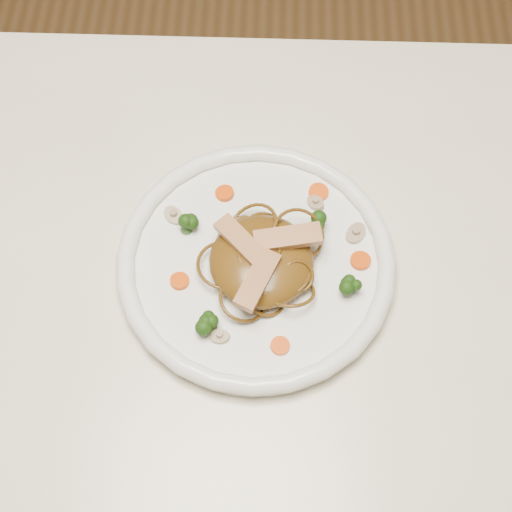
{
  "coord_description": "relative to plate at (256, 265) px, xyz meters",
  "views": [
    {
      "loc": [
        0.08,
        -0.32,
        1.5
      ],
      "look_at": [
        0.07,
        0.06,
        0.78
      ],
      "focal_mm": 53.4,
      "sensor_mm": 36.0,
      "label": 1
    }
  ],
  "objects": [
    {
      "name": "plate",
      "position": [
        0.0,
        0.0,
        0.0
      ],
      "size": [
        0.3,
        0.3,
        0.02
      ],
      "primitive_type": "cylinder",
      "rotation": [
        0.0,
        0.0,
        -0.0
      ],
      "color": "white",
      "rests_on": "table"
    },
    {
      "name": "carrot_4",
      "position": [
        0.03,
        -0.1,
        0.01
      ],
      "size": [
        0.03,
        0.03,
        0.0
      ],
      "primitive_type": "cylinder",
      "rotation": [
        0.0,
        0.0,
        -0.3
      ],
      "color": "#EF5608",
      "rests_on": "plate"
    },
    {
      "name": "carrot_3",
      "position": [
        -0.04,
        0.09,
        0.01
      ],
      "size": [
        0.03,
        0.03,
        0.0
      ],
      "primitive_type": "cylinder",
      "rotation": [
        0.0,
        0.0,
        0.21
      ],
      "color": "#EF5608",
      "rests_on": "plate"
    },
    {
      "name": "mushroom_1",
      "position": [
        0.11,
        0.04,
        0.01
      ],
      "size": [
        0.04,
        0.04,
        0.01
      ],
      "primitive_type": "cylinder",
      "rotation": [
        0.0,
        0.0,
        1.0
      ],
      "color": "tan",
      "rests_on": "plate"
    },
    {
      "name": "mushroom_2",
      "position": [
        -0.09,
        0.05,
        0.01
      ],
      "size": [
        0.04,
        0.04,
        0.01
      ],
      "primitive_type": "cylinder",
      "rotation": [
        0.0,
        0.0,
        -0.76
      ],
      "color": "tan",
      "rests_on": "plate"
    },
    {
      "name": "ground",
      "position": [
        -0.07,
        -0.06,
        -0.76
      ],
      "size": [
        4.0,
        4.0,
        0.0
      ],
      "primitive_type": "plane",
      "color": "brown",
      "rests_on": "ground"
    },
    {
      "name": "mushroom_3",
      "position": [
        0.07,
        0.08,
        0.01
      ],
      "size": [
        0.03,
        0.03,
        0.01
      ],
      "primitive_type": "cylinder",
      "rotation": [
        0.0,
        0.0,
        2.28
      ],
      "color": "tan",
      "rests_on": "plate"
    },
    {
      "name": "carrot_0",
      "position": [
        0.07,
        0.09,
        0.01
      ],
      "size": [
        0.03,
        0.03,
        0.0
      ],
      "primitive_type": "cylinder",
      "rotation": [
        0.0,
        0.0,
        0.14
      ],
      "color": "#EF5608",
      "rests_on": "plate"
    },
    {
      "name": "broccoli_0",
      "position": [
        0.07,
        0.04,
        0.02
      ],
      "size": [
        0.03,
        0.03,
        0.03
      ],
      "primitive_type": null,
      "rotation": [
        0.0,
        0.0,
        0.21
      ],
      "color": "#20470E",
      "rests_on": "plate"
    },
    {
      "name": "table",
      "position": [
        -0.07,
        -0.06,
        -0.11
      ],
      "size": [
        1.2,
        0.8,
        0.75
      ],
      "color": "#F0E5CC",
      "rests_on": "ground"
    },
    {
      "name": "broccoli_1",
      "position": [
        -0.08,
        0.04,
        0.02
      ],
      "size": [
        0.03,
        0.03,
        0.03
      ],
      "primitive_type": null,
      "rotation": [
        0.0,
        0.0,
        0.12
      ],
      "color": "#20470E",
      "rests_on": "plate"
    },
    {
      "name": "mushroom_0",
      "position": [
        -0.03,
        -0.09,
        0.01
      ],
      "size": [
        0.02,
        0.02,
        0.01
      ],
      "primitive_type": "cylinder",
      "rotation": [
        0.0,
        0.0,
        -0.04
      ],
      "color": "tan",
      "rests_on": "plate"
    },
    {
      "name": "chicken_b",
      "position": [
        -0.02,
        0.01,
        0.04
      ],
      "size": [
        0.06,
        0.06,
        0.01
      ],
      "primitive_type": "cube",
      "rotation": [
        0.0,
        0.0,
        2.32
      ],
      "color": "tan",
      "rests_on": "noodle_mound"
    },
    {
      "name": "carrot_2",
      "position": [
        0.11,
        0.0,
        0.01
      ],
      "size": [
        0.03,
        0.03,
        0.0
      ],
      "primitive_type": "cylinder",
      "rotation": [
        0.0,
        0.0,
        0.38
      ],
      "color": "#EF5608",
      "rests_on": "plate"
    },
    {
      "name": "chicken_c",
      "position": [
        0.0,
        -0.04,
        0.04
      ],
      "size": [
        0.05,
        0.07,
        0.01
      ],
      "primitive_type": "cube",
      "rotation": [
        0.0,
        0.0,
        4.3
      ],
      "color": "tan",
      "rests_on": "noodle_mound"
    },
    {
      "name": "noodle_mound",
      "position": [
        0.01,
        -0.01,
        0.02
      ],
      "size": [
        0.15,
        0.15,
        0.04
      ],
      "primitive_type": "ellipsoid",
      "rotation": [
        0.0,
        0.0,
        0.4
      ],
      "color": "#5E3D11",
      "rests_on": "plate"
    },
    {
      "name": "broccoli_3",
      "position": [
        0.1,
        -0.03,
        0.02
      ],
      "size": [
        0.02,
        0.02,
        0.03
      ],
      "primitive_type": null,
      "rotation": [
        0.0,
        0.0,
        0.0
      ],
      "color": "#20470E",
      "rests_on": "plate"
    },
    {
      "name": "broccoli_2",
      "position": [
        -0.04,
        -0.08,
        0.02
      ],
      "size": [
        0.03,
        0.03,
        0.03
      ],
      "primitive_type": null,
      "rotation": [
        0.0,
        0.0,
        0.05
      ],
      "color": "#20470E",
      "rests_on": "plate"
    },
    {
      "name": "carrot_1",
      "position": [
        -0.08,
        -0.03,
        0.01
      ],
      "size": [
        0.03,
        0.03,
        0.0
      ],
      "primitive_type": "cylinder",
      "rotation": [
        0.0,
        0.0,
        -0.32
      ],
      "color": "#EF5608",
      "rests_on": "plate"
    },
    {
      "name": "chicken_a",
      "position": [
        0.03,
        0.01,
        0.04
      ],
      "size": [
        0.07,
        0.04,
        0.01
      ],
      "primitive_type": "cube",
      "rotation": [
        0.0,
        0.0,
        0.17
      ],
      "color": "tan",
      "rests_on": "noodle_mound"
    }
  ]
}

